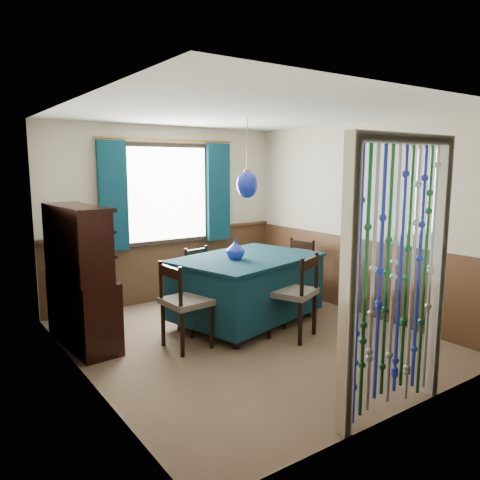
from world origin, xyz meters
TOP-DOWN VIEW (x-y plane):
  - floor at (0.00, 0.00)m, footprint 4.00×4.00m
  - ceiling at (0.00, 0.00)m, footprint 4.00×4.00m
  - wall_back at (0.00, 2.00)m, footprint 3.60×0.00m
  - wall_front at (0.00, -2.00)m, footprint 3.60×0.00m
  - wall_left at (-1.80, 0.00)m, footprint 0.00×4.00m
  - wall_right at (1.80, 0.00)m, footprint 0.00×4.00m
  - wainscot_back at (0.00, 1.99)m, footprint 3.60×0.00m
  - wainscot_front at (0.00, -1.99)m, footprint 3.60×0.00m
  - wainscot_left at (-1.79, 0.00)m, footprint 0.00×4.00m
  - wainscot_right at (1.79, 0.00)m, footprint 0.00×4.00m
  - window at (0.00, 1.95)m, footprint 1.32×0.12m
  - doorway at (0.00, -1.94)m, footprint 1.16×0.12m
  - dining_table at (0.31, 0.45)m, footprint 1.99×1.59m
  - chair_near at (0.48, -0.26)m, footprint 0.62×0.61m
  - chair_far at (0.11, 1.15)m, footprint 0.49×0.48m
  - chair_left at (-0.71, 0.18)m, footprint 0.48×0.50m
  - chair_right at (1.34, 0.71)m, footprint 0.52×0.54m
  - sideboard at (-1.58, 0.90)m, footprint 0.49×1.20m
  - pendant_lamp at (0.31, 0.45)m, footprint 0.26×0.26m
  - vase_table at (0.11, 0.40)m, footprint 0.21×0.21m
  - bowl_shelf at (-1.52, 0.68)m, footprint 0.22×0.22m
  - vase_sideboard at (-1.52, 1.19)m, footprint 0.22×0.22m

SIDE VIEW (x-z plane):
  - floor at x=0.00m, z-range 0.00..0.00m
  - chair_far at x=0.11m, z-range 0.03..0.90m
  - dining_table at x=0.31m, z-range 0.06..0.90m
  - chair_right at x=1.34m, z-range 0.03..0.95m
  - wainscot_back at x=0.00m, z-range -1.30..2.30m
  - wainscot_front at x=0.00m, z-range -1.30..2.30m
  - wainscot_left at x=-1.79m, z-range -1.50..2.50m
  - wainscot_right at x=1.79m, z-range -1.50..2.50m
  - chair_left at x=-0.71m, z-range 0.03..0.98m
  - chair_near at x=0.48m, z-range 0.03..1.00m
  - sideboard at x=-1.58m, z-range -0.22..1.31m
  - vase_sideboard at x=-1.52m, z-range 0.77..0.96m
  - vase_table at x=0.11m, z-range 0.84..1.06m
  - doorway at x=0.00m, z-range -0.04..2.14m
  - bowl_shelf at x=-1.52m, z-range 1.05..1.10m
  - wall_back at x=0.00m, z-range -0.55..3.05m
  - wall_front at x=0.00m, z-range -0.55..3.05m
  - wall_left at x=-1.80m, z-range -0.75..3.25m
  - wall_right at x=1.80m, z-range -0.75..3.25m
  - window at x=0.00m, z-range 0.84..2.26m
  - pendant_lamp at x=0.31m, z-range 1.26..2.20m
  - ceiling at x=0.00m, z-range 2.50..2.50m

